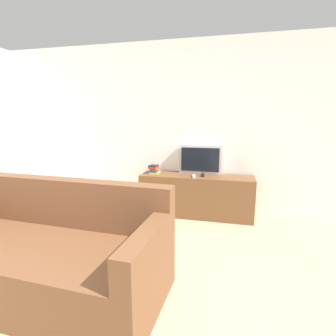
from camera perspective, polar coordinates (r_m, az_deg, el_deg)
wall_back at (r=4.14m, az=2.52°, el=8.64°), size 9.00×0.06×2.60m
tv_stand at (r=3.99m, az=6.15°, el=-5.98°), size 1.67×0.44×0.62m
television at (r=4.03m, az=7.06°, el=1.90°), size 0.65×0.09×0.44m
couch at (r=2.60m, az=-25.65°, el=-16.76°), size 2.17×1.02×0.90m
book_stack at (r=4.04m, az=-3.04°, el=-0.28°), size 0.17×0.20×0.13m
remote_on_stand at (r=3.90m, az=7.62°, el=-1.51°), size 0.05×0.18×0.02m
remote_secondary at (r=3.79m, az=5.66°, el=-1.82°), size 0.07×0.17×0.02m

